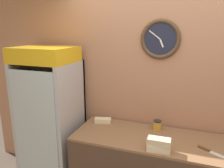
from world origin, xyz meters
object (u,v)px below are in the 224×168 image
at_px(beverage_cooler, 52,112).
at_px(chefs_knife, 211,152).
at_px(sandwich_stack_middle, 159,142).
at_px(sandwich_flat_left, 103,120).
at_px(condiment_jar, 157,125).
at_px(sandwich_stack_bottom, 159,148).

bearing_deg(beverage_cooler, chefs_knife, -5.09).
bearing_deg(sandwich_stack_middle, beverage_cooler, 167.49).
bearing_deg(sandwich_flat_left, beverage_cooler, -169.91).
xyz_separation_m(chefs_knife, condiment_jar, (-0.55, 0.31, 0.05)).
xyz_separation_m(sandwich_stack_middle, chefs_knife, (0.47, 0.14, -0.09)).
bearing_deg(sandwich_stack_bottom, chefs_knife, 16.78).
bearing_deg(chefs_knife, beverage_cooler, 174.91).
xyz_separation_m(beverage_cooler, sandwich_stack_bottom, (1.39, -0.31, -0.06)).
relative_size(sandwich_stack_bottom, chefs_knife, 0.67).
bearing_deg(sandwich_stack_bottom, condiment_jar, 99.92).
xyz_separation_m(sandwich_flat_left, chefs_knife, (1.22, -0.28, -0.02)).
distance_m(sandwich_stack_bottom, sandwich_stack_middle, 0.07).
bearing_deg(beverage_cooler, sandwich_stack_bottom, -12.51).
relative_size(chefs_knife, condiment_jar, 2.97).
relative_size(sandwich_stack_bottom, condiment_jar, 1.98).
height_order(sandwich_stack_middle, chefs_knife, sandwich_stack_middle).
relative_size(sandwich_flat_left, chefs_knife, 0.64).
relative_size(sandwich_stack_bottom, sandwich_stack_middle, 1.03).
relative_size(sandwich_stack_middle, condiment_jar, 1.93).
distance_m(beverage_cooler, condiment_jar, 1.32).
relative_size(beverage_cooler, chefs_knife, 5.39).
distance_m(beverage_cooler, sandwich_stack_middle, 1.43).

